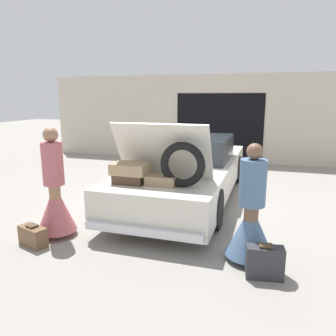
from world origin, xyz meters
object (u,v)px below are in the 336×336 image
suitcase_beside_left_person (33,236)px  person_left (55,198)px  suitcase_beside_right_person (265,262)px  car (188,170)px  person_right (251,220)px

suitcase_beside_left_person → person_left: bearing=74.9°
suitcase_beside_left_person → suitcase_beside_right_person: size_ratio=1.07×
car → person_right: car is taller
person_left → suitcase_beside_right_person: bearing=71.6°
person_left → person_right: size_ratio=1.08×
person_right → suitcase_beside_right_person: person_right is taller
car → suitcase_beside_left_person: size_ratio=10.77×
person_right → suitcase_beside_left_person: size_ratio=3.18×
suitcase_beside_left_person → suitcase_beside_right_person: suitcase_beside_right_person is taller
person_left → suitcase_beside_left_person: person_left is taller
suitcase_beside_left_person → car: bearing=62.3°
car → person_left: 2.90m
suitcase_beside_right_person → suitcase_beside_left_person: bearing=-178.2°
car → person_right: (1.43, -2.44, -0.04)m
suitcase_beside_left_person → suitcase_beside_right_person: 3.18m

